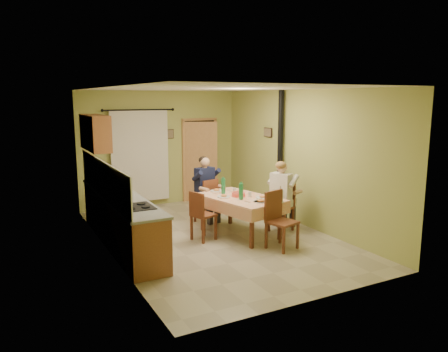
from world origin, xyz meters
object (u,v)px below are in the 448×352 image
man_far (206,182)px  man_right (282,188)px  chair_right (282,217)px  chair_left (203,225)px  chair_far (206,209)px  dining_table (240,216)px  stove_flue (280,172)px  chair_near (281,232)px

man_far → man_right: size_ratio=1.00×
chair_right → man_right: size_ratio=0.69×
chair_right → chair_left: size_ratio=1.03×
chair_far → chair_left: size_ratio=1.01×
chair_right → dining_table: bearing=55.9°
man_far → stove_flue: size_ratio=0.50×
chair_right → stove_flue: (0.55, 0.88, 0.73)m
chair_near → stove_flue: size_ratio=0.36×
chair_far → man_right: bearing=-62.1°
dining_table → man_far: man_far is taller
chair_right → man_right: bearing=90.0°
chair_far → man_far: (-0.00, 0.01, 0.59)m
dining_table → chair_right: (0.87, -0.16, -0.09)m
chair_far → man_far: 0.59m
chair_left → chair_right: bearing=65.1°
man_right → chair_left: bearing=58.5°
dining_table → chair_right: bearing=-23.2°
chair_near → man_right: 1.19m
chair_near → man_far: bearing=-93.6°
chair_far → man_right: 1.75m
man_far → chair_far: bearing=-90.0°
man_far → stove_flue: bearing=-25.8°
chair_near → man_far: 2.25m
man_right → man_far: bearing=15.9°
dining_table → chair_right: chair_right is taller
chair_far → man_right: (1.06, -1.26, 0.59)m
chair_right → man_right: man_right is taller
chair_left → man_right: 1.74m
chair_right → man_right: 0.59m
chair_far → man_far: man_far is taller
man_right → dining_table: bearing=55.4°
dining_table → man_far: size_ratio=1.34×
chair_near → chair_left: size_ratio=1.09×
chair_far → chair_near: bearing=-89.7°
chair_left → man_right: (1.62, -0.22, 0.59)m
chair_left → man_far: man_far is taller
man_far → stove_flue: stove_flue is taller
chair_far → chair_near: (0.47, -2.11, 0.00)m
chair_left → man_far: size_ratio=0.67×
man_right → chair_near: bearing=120.9°
chair_far → stove_flue: stove_flue is taller
dining_table → man_right: size_ratio=1.34×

